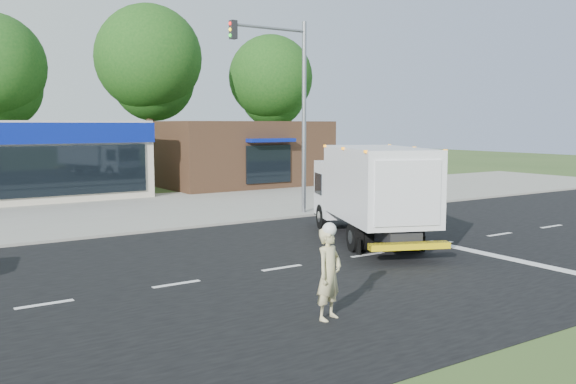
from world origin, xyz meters
The scene contains 10 objects.
ground centered at (0.00, 0.00, 0.00)m, with size 120.00×120.00×0.00m, color #385123.
road_asphalt centered at (0.00, 0.00, 0.00)m, with size 60.00×14.00×0.02m, color black.
sidewalk centered at (0.00, 8.20, 0.06)m, with size 60.00×2.40×0.12m, color gray.
parking_apron centered at (0.00, 14.00, 0.01)m, with size 60.00×9.00×0.02m, color gray.
lane_markings centered at (1.35, -1.35, 0.02)m, with size 55.20×7.00×0.01m.
ems_box_truck centered at (1.40, 1.54, 1.80)m, with size 4.67×7.34×3.12m.
emergency_worker centered at (-4.53, -4.09, 0.95)m, with size 0.77×0.64×1.93m.
brown_storefront centered at (7.00, 19.98, 2.00)m, with size 10.00×6.70×4.00m.
traffic_signal_pole centered at (2.35, 7.60, 4.92)m, with size 3.51×0.25×8.00m.
background_trees centered at (-0.85, 28.16, 7.38)m, with size 36.77×7.39×12.10m.
Camera 1 is at (-11.59, -13.36, 3.82)m, focal length 38.00 mm.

